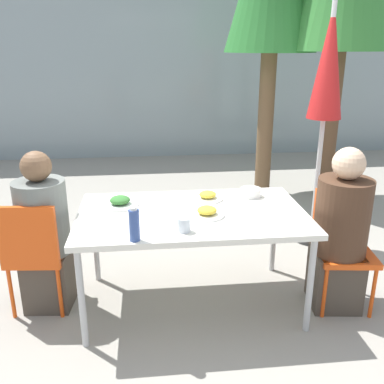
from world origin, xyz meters
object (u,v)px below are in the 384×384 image
closed_umbrella (327,76)px  salad_bowl (251,192)px  bottle (134,225)px  person_right (340,235)px  drinking_cup (184,225)px  person_left (45,237)px  chair_right (342,239)px  chair_left (35,249)px

closed_umbrella → salad_bowl: size_ratio=13.70×
bottle → person_right: bearing=11.4°
person_right → drinking_cup: person_right is taller
person_left → salad_bowl: 1.57m
drinking_cup → person_left: bearing=156.5°
person_left → chair_right: 2.17m
drinking_cup → salad_bowl: bearing=46.3°
chair_left → chair_right: size_ratio=1.00×
person_left → closed_umbrella: size_ratio=0.53×
closed_umbrella → salad_bowl: 1.35m
closed_umbrella → chair_right: bearing=-101.2°
chair_right → bottle: bottle is taller
chair_left → salad_bowl: (1.60, 0.26, 0.27)m
chair_right → salad_bowl: size_ratio=5.28×
person_left → person_right: 2.11m
bottle → drinking_cup: 0.33m
person_left → closed_umbrella: bearing=25.7°
drinking_cup → chair_right: bearing=12.6°
person_left → closed_umbrella: 2.73m
chair_left → person_right: size_ratio=0.71×
person_left → salad_bowl: (1.54, 0.18, 0.22)m
person_left → closed_umbrella: closed_umbrella is taller
chair_left → closed_umbrella: 2.82m
person_left → drinking_cup: (0.96, -0.42, 0.23)m
chair_right → person_right: person_right is taller
person_left → chair_right: (2.16, -0.15, -0.06)m
person_left → bottle: 0.89m
closed_umbrella → bottle: (-1.70, -1.40, -0.75)m
person_right → salad_bowl: 0.73m
bottle → drinking_cup: size_ratio=2.37×
chair_left → salad_bowl: 1.64m
closed_umbrella → drinking_cup: 2.07m
chair_right → person_right: bearing=58.1°
drinking_cup → salad_bowl: (0.57, 0.60, -0.01)m
person_left → person_right: person_right is taller
bottle → salad_bowl: 1.13m
drinking_cup → salad_bowl: size_ratio=0.56×
person_left → bottle: (0.66, -0.52, 0.29)m
person_right → chair_right: bearing=-121.9°
chair_left → person_right: bearing=1.4°
chair_right → chair_left: bearing=4.9°
chair_right → drinking_cup: chair_right is taller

